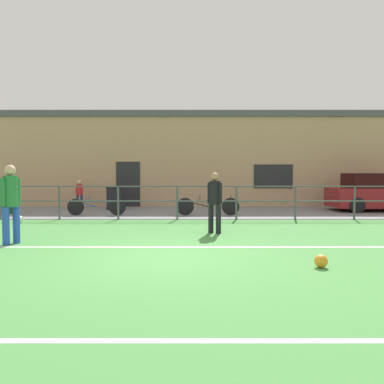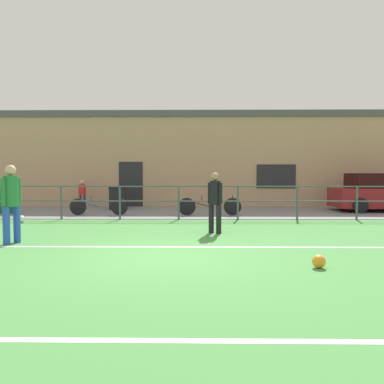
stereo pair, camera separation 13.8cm
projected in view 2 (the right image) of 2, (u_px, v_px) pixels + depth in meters
ground at (164, 259)px, 7.41m from camera, size 60.00×44.00×0.04m
field_line_touchline at (168, 247)px, 8.46m from camera, size 36.00×0.11×0.00m
field_line_hash at (130, 340)px, 3.74m from camera, size 36.00×0.11×0.00m
pavement_strip at (182, 212)px, 15.89m from camera, size 48.00×5.00×0.02m
perimeter_fence at (179, 198)px, 13.36m from camera, size 36.07×0.07×1.15m
clubhouse_facade at (185, 159)px, 19.48m from camera, size 28.00×2.56×4.47m
player_goalkeeper at (215, 199)px, 10.34m from camera, size 0.37×0.30×1.59m
player_striker at (11, 199)px, 8.82m from camera, size 0.31×0.43×1.76m
soccer_ball_match at (319, 262)px, 6.57m from camera, size 0.22×0.22×0.22m
soccer_ball_spare at (22, 219)px, 12.54m from camera, size 0.23×0.23×0.23m
spectator_child at (82, 192)px, 17.61m from camera, size 0.34×0.22×1.24m
bicycle_parked_0 at (98, 206)px, 14.62m from camera, size 2.16×0.04×0.72m
bicycle_parked_1 at (210, 206)px, 14.56m from camera, size 2.33×0.04×0.74m
trash_bin_0 at (118, 198)px, 16.90m from camera, size 0.68×0.57×0.98m
trash_bin_1 at (9, 201)px, 15.36m from camera, size 0.58×0.49×0.96m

